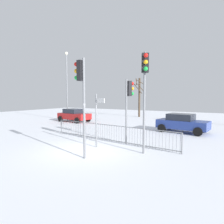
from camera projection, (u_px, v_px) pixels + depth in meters
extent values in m
plane|color=white|center=(86.00, 150.00, 9.89)|extent=(60.00, 60.00, 0.00)
cylinder|color=slate|center=(84.00, 109.00, 8.44)|extent=(0.11, 0.11, 4.50)
cube|color=black|center=(81.00, 71.00, 8.39)|extent=(0.23, 0.32, 0.90)
sphere|color=red|center=(76.00, 64.00, 8.49)|extent=(0.20, 0.20, 0.20)
sphere|color=orange|center=(76.00, 71.00, 8.51)|extent=(0.20, 0.20, 0.20)
sphere|color=green|center=(76.00, 78.00, 8.54)|extent=(0.20, 0.20, 0.20)
cylinder|color=slate|center=(126.00, 112.00, 11.26)|extent=(0.11, 0.11, 3.84)
cube|color=black|center=(129.00, 89.00, 11.23)|extent=(0.39, 0.35, 0.90)
sphere|color=red|center=(132.00, 84.00, 11.33)|extent=(0.20, 0.20, 0.20)
sphere|color=orange|center=(132.00, 89.00, 11.35)|extent=(0.20, 0.20, 0.20)
sphere|color=green|center=(132.00, 94.00, 11.38)|extent=(0.20, 0.20, 0.20)
cylinder|color=slate|center=(144.00, 104.00, 9.16)|extent=(0.11, 0.11, 4.92)
cube|color=black|center=(145.00, 63.00, 8.85)|extent=(0.39, 0.34, 0.90)
sphere|color=red|center=(146.00, 55.00, 8.58)|extent=(0.20, 0.20, 0.20)
sphere|color=orange|center=(146.00, 62.00, 8.60)|extent=(0.20, 0.20, 0.20)
sphere|color=green|center=(146.00, 69.00, 8.62)|extent=(0.20, 0.20, 0.20)
cylinder|color=slate|center=(96.00, 121.00, 10.40)|extent=(0.09, 0.09, 2.96)
cube|color=white|center=(100.00, 100.00, 10.01)|extent=(0.67, 0.27, 0.22)
cube|color=slate|center=(108.00, 125.00, 11.75)|extent=(8.96, 0.84, 0.04)
cube|color=slate|center=(108.00, 140.00, 11.82)|extent=(8.96, 0.84, 0.04)
cylinder|color=slate|center=(62.00, 127.00, 14.37)|extent=(0.02, 0.02, 1.05)
cylinder|color=slate|center=(64.00, 127.00, 14.26)|extent=(0.02, 0.02, 1.05)
cylinder|color=slate|center=(65.00, 127.00, 14.16)|extent=(0.02, 0.02, 1.05)
cylinder|color=slate|center=(67.00, 128.00, 14.05)|extent=(0.02, 0.02, 1.05)
cylinder|color=slate|center=(68.00, 128.00, 13.95)|extent=(0.02, 0.02, 1.05)
cylinder|color=slate|center=(70.00, 128.00, 13.84)|extent=(0.02, 0.02, 1.05)
cylinder|color=slate|center=(72.00, 128.00, 13.74)|extent=(0.02, 0.02, 1.05)
cylinder|color=slate|center=(73.00, 128.00, 13.63)|extent=(0.02, 0.02, 1.05)
cylinder|color=slate|center=(75.00, 129.00, 13.53)|extent=(0.02, 0.02, 1.05)
cylinder|color=slate|center=(77.00, 129.00, 13.42)|extent=(0.02, 0.02, 1.05)
cylinder|color=slate|center=(79.00, 129.00, 13.32)|extent=(0.02, 0.02, 1.05)
cylinder|color=slate|center=(81.00, 129.00, 13.21)|extent=(0.02, 0.02, 1.05)
cylinder|color=slate|center=(82.00, 130.00, 13.11)|extent=(0.02, 0.02, 1.05)
cylinder|color=slate|center=(84.00, 130.00, 13.00)|extent=(0.02, 0.02, 1.05)
cylinder|color=slate|center=(86.00, 130.00, 12.90)|extent=(0.02, 0.02, 1.05)
cylinder|color=slate|center=(88.00, 131.00, 12.79)|extent=(0.02, 0.02, 1.05)
cylinder|color=slate|center=(90.00, 131.00, 12.69)|extent=(0.02, 0.02, 1.05)
cylinder|color=slate|center=(92.00, 131.00, 12.58)|extent=(0.02, 0.02, 1.05)
cylinder|color=slate|center=(94.00, 131.00, 12.48)|extent=(0.02, 0.02, 1.05)
cylinder|color=slate|center=(96.00, 132.00, 12.37)|extent=(0.02, 0.02, 1.05)
cylinder|color=slate|center=(98.00, 132.00, 12.27)|extent=(0.02, 0.02, 1.05)
cylinder|color=slate|center=(100.00, 132.00, 12.16)|extent=(0.02, 0.02, 1.05)
cylinder|color=slate|center=(103.00, 133.00, 12.06)|extent=(0.02, 0.02, 1.05)
cylinder|color=slate|center=(105.00, 133.00, 11.95)|extent=(0.02, 0.02, 1.05)
cylinder|color=slate|center=(107.00, 133.00, 11.85)|extent=(0.02, 0.02, 1.05)
cylinder|color=slate|center=(109.00, 133.00, 11.74)|extent=(0.02, 0.02, 1.05)
cylinder|color=slate|center=(112.00, 134.00, 11.64)|extent=(0.02, 0.02, 1.05)
cylinder|color=slate|center=(114.00, 134.00, 11.53)|extent=(0.02, 0.02, 1.05)
cylinder|color=slate|center=(117.00, 134.00, 11.42)|extent=(0.02, 0.02, 1.05)
cylinder|color=slate|center=(119.00, 135.00, 11.32)|extent=(0.02, 0.02, 1.05)
cylinder|color=slate|center=(121.00, 135.00, 11.21)|extent=(0.02, 0.02, 1.05)
cylinder|color=slate|center=(124.00, 136.00, 11.11)|extent=(0.02, 0.02, 1.05)
cylinder|color=slate|center=(127.00, 136.00, 11.00)|extent=(0.02, 0.02, 1.05)
cylinder|color=slate|center=(129.00, 136.00, 10.90)|extent=(0.02, 0.02, 1.05)
cylinder|color=slate|center=(132.00, 137.00, 10.79)|extent=(0.02, 0.02, 1.05)
cylinder|color=slate|center=(135.00, 137.00, 10.69)|extent=(0.02, 0.02, 1.05)
cylinder|color=slate|center=(138.00, 137.00, 10.58)|extent=(0.02, 0.02, 1.05)
cylinder|color=slate|center=(141.00, 138.00, 10.48)|extent=(0.02, 0.02, 1.05)
cylinder|color=slate|center=(143.00, 138.00, 10.37)|extent=(0.02, 0.02, 1.05)
cylinder|color=slate|center=(146.00, 139.00, 10.27)|extent=(0.02, 0.02, 1.05)
cylinder|color=slate|center=(150.00, 139.00, 10.16)|extent=(0.02, 0.02, 1.05)
cylinder|color=slate|center=(153.00, 140.00, 10.06)|extent=(0.02, 0.02, 1.05)
cylinder|color=slate|center=(156.00, 140.00, 9.95)|extent=(0.02, 0.02, 1.05)
cylinder|color=slate|center=(159.00, 140.00, 9.85)|extent=(0.02, 0.02, 1.05)
cylinder|color=slate|center=(162.00, 141.00, 9.74)|extent=(0.02, 0.02, 1.05)
cylinder|color=slate|center=(166.00, 141.00, 9.64)|extent=(0.02, 0.02, 1.05)
cylinder|color=slate|center=(169.00, 142.00, 9.53)|extent=(0.02, 0.02, 1.05)
cylinder|color=slate|center=(173.00, 142.00, 9.43)|extent=(0.02, 0.02, 1.05)
cylinder|color=slate|center=(176.00, 143.00, 9.32)|extent=(0.02, 0.02, 1.05)
cylinder|color=slate|center=(180.00, 143.00, 9.22)|extent=(0.02, 0.02, 1.05)
cylinder|color=slate|center=(61.00, 127.00, 14.42)|extent=(0.06, 0.06, 1.05)
cylinder|color=slate|center=(182.00, 144.00, 9.17)|extent=(0.06, 0.06, 1.05)
cube|color=navy|center=(183.00, 124.00, 14.89)|extent=(3.99, 2.17, 0.65)
cube|color=#1E232D|center=(181.00, 117.00, 14.94)|extent=(2.08, 1.73, 0.55)
cylinder|color=black|center=(203.00, 129.00, 14.75)|extent=(0.66, 0.30, 0.64)
cylinder|color=black|center=(198.00, 132.00, 13.42)|extent=(0.66, 0.30, 0.64)
cylinder|color=black|center=(170.00, 126.00, 16.42)|extent=(0.66, 0.30, 0.64)
cylinder|color=black|center=(162.00, 128.00, 15.08)|extent=(0.66, 0.30, 0.64)
cube|color=maroon|center=(74.00, 116.00, 21.42)|extent=(3.93, 2.02, 0.65)
cube|color=#1E232D|center=(73.00, 111.00, 21.46)|extent=(2.02, 1.66, 0.55)
cylinder|color=black|center=(88.00, 119.00, 21.35)|extent=(0.66, 0.27, 0.64)
cylinder|color=black|center=(77.00, 120.00, 19.97)|extent=(0.66, 0.27, 0.64)
cylinder|color=black|center=(72.00, 117.00, 22.92)|extent=(0.66, 0.27, 0.64)
cylinder|color=black|center=(60.00, 119.00, 21.54)|extent=(0.66, 0.27, 0.64)
cylinder|color=slate|center=(67.00, 88.00, 22.25)|extent=(0.14, 0.14, 7.74)
sphere|color=#F2EACC|center=(66.00, 53.00, 21.94)|extent=(0.36, 0.36, 0.36)
cylinder|color=#473828|center=(139.00, 98.00, 26.57)|extent=(0.28, 0.28, 5.45)
cylinder|color=#473828|center=(140.00, 87.00, 25.94)|extent=(1.01, 0.63, 1.23)
cylinder|color=#473828|center=(140.00, 82.00, 25.80)|extent=(1.15, 0.72, 0.79)
cylinder|color=#473828|center=(136.00, 82.00, 26.42)|extent=(0.52, 0.87, 1.03)
cylinder|color=#473828|center=(138.00, 89.00, 25.99)|extent=(1.21, 0.11, 1.38)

